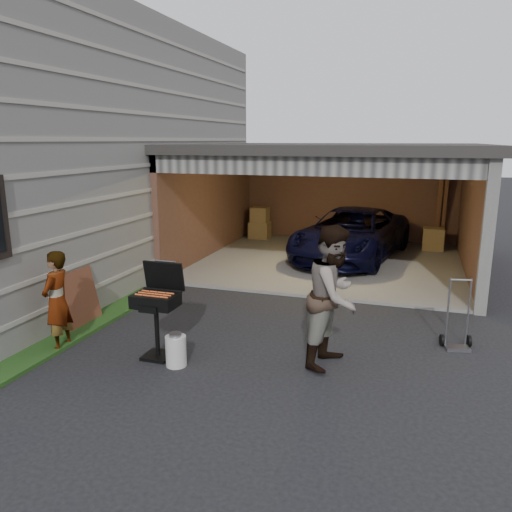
# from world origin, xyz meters

# --- Properties ---
(ground) EXTENTS (80.00, 80.00, 0.00)m
(ground) POSITION_xyz_m (0.00, 0.00, 0.00)
(ground) COLOR black
(ground) RESTS_ON ground
(house) EXTENTS (7.00, 11.00, 5.50)m
(house) POSITION_xyz_m (-6.00, 4.00, 2.75)
(house) COLOR #474744
(house) RESTS_ON ground
(garage) EXTENTS (6.80, 6.30, 2.90)m
(garage) POSITION_xyz_m (0.76, 6.79, 1.87)
(garage) COLOR #605E59
(garage) RESTS_ON ground
(minivan) EXTENTS (2.86, 4.80, 1.25)m
(minivan) POSITION_xyz_m (1.20, 6.90, 0.63)
(minivan) COLOR black
(minivan) RESTS_ON ground
(woman) EXTENTS (0.42, 0.58, 1.47)m
(woman) POSITION_xyz_m (-2.10, 0.02, 0.74)
(woman) COLOR silver
(woman) RESTS_ON ground
(man) EXTENTS (0.93, 1.08, 1.92)m
(man) POSITION_xyz_m (1.76, 0.78, 0.96)
(man) COLOR #462A1B
(man) RESTS_ON ground
(bbq_grill) EXTENTS (0.60, 0.52, 1.33)m
(bbq_grill) POSITION_xyz_m (-0.60, 0.23, 0.79)
(bbq_grill) COLOR black
(bbq_grill) RESTS_ON ground
(propane_tank) EXTENTS (0.29, 0.29, 0.42)m
(propane_tank) POSITION_xyz_m (-0.23, 0.04, 0.21)
(propane_tank) COLOR silver
(propane_tank) RESTS_ON ground
(plywood_panel) EXTENTS (0.23, 0.84, 0.93)m
(plywood_panel) POSITION_xyz_m (-2.40, 0.90, 0.46)
(plywood_panel) COLOR #5C2D1F
(plywood_panel) RESTS_ON ground
(hand_truck) EXTENTS (0.46, 0.39, 1.05)m
(hand_truck) POSITION_xyz_m (3.42, 1.87, 0.20)
(hand_truck) COLOR gray
(hand_truck) RESTS_ON ground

